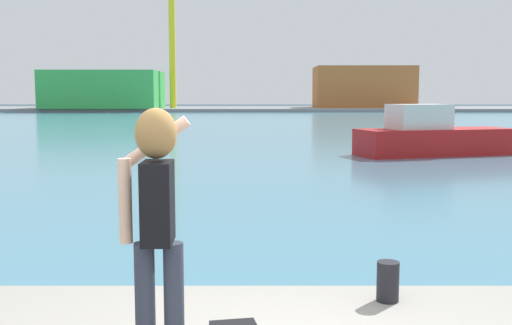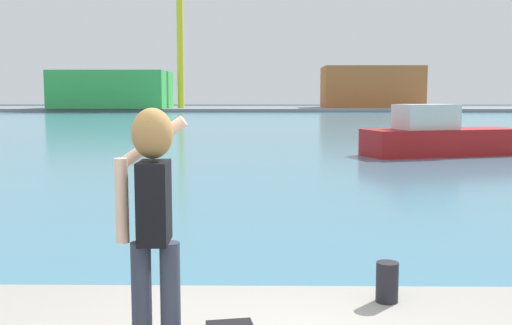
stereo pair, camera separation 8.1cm
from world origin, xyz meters
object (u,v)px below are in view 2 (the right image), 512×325
port_crane (174,33)px  person_photographer (153,207)px  warehouse_left (112,90)px  harbor_bollard (387,282)px  warehouse_right (371,87)px  boat_moored (439,137)px

port_crane → person_photographer: bearing=-81.7°
warehouse_left → port_crane: bearing=8.0°
warehouse_left → harbor_bollard: bearing=-74.3°
person_photographer → warehouse_right: size_ratio=0.11×
person_photographer → warehouse_right: bearing=-12.8°
person_photographer → harbor_bollard: 2.35m
harbor_bollard → port_crane: port_crane is taller
warehouse_right → person_photographer: bearing=-100.9°
warehouse_right → warehouse_left: bearing=-172.9°
boat_moored → port_crane: 71.49m
person_photographer → harbor_bollard: size_ratio=4.86×
harbor_bollard → warehouse_right: (15.80, 90.38, 2.91)m
warehouse_left → warehouse_right: warehouse_right is taller
person_photographer → warehouse_right: warehouse_right is taller
harbor_bollard → port_crane: bearing=99.6°
warehouse_right → port_crane: size_ratio=0.79×
harbor_bollard → boat_moored: bearing=72.6°
warehouse_left → warehouse_right: (39.81, 4.93, 0.44)m
harbor_bollard → warehouse_right: size_ratio=0.02×
person_photographer → warehouse_left: bearing=12.5°
harbor_bollard → warehouse_left: 88.79m
person_photographer → boat_moored: 21.89m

